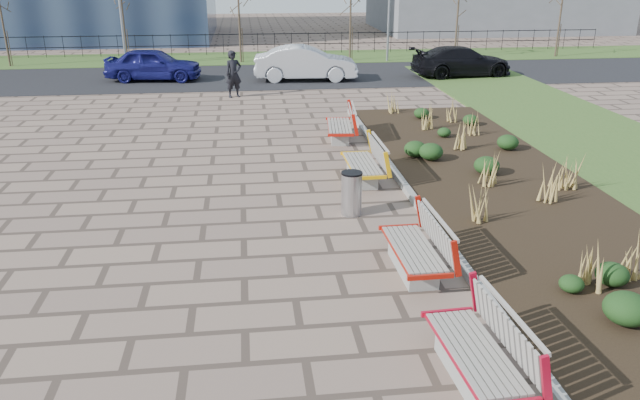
{
  "coord_description": "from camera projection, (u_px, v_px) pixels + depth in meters",
  "views": [
    {
      "loc": [
        0.16,
        -8.14,
        5.23
      ],
      "look_at": [
        1.5,
        3.0,
        0.9
      ],
      "focal_mm": 35.0,
      "sensor_mm": 36.0,
      "label": 1
    }
  ],
  "objects": [
    {
      "name": "pedestrian",
      "position": [
        234.0,
        74.0,
        25.09
      ],
      "size": [
        0.8,
        0.67,
        1.86
      ],
      "primitive_type": "imported",
      "rotation": [
        0.0,
        0.0,
        0.38
      ],
      "color": "black",
      "rests_on": "ground"
    },
    {
      "name": "ground",
      "position": [
        245.0,
        331.0,
        9.4
      ],
      "size": [
        120.0,
        120.0,
        0.0
      ],
      "primitive_type": "plane",
      "color": "#7A6353",
      "rests_on": "ground"
    },
    {
      "name": "road",
      "position": [
        241.0,
        77.0,
        29.77
      ],
      "size": [
        80.0,
        7.0,
        0.02
      ],
      "primitive_type": "cube",
      "color": "black",
      "rests_on": "ground"
    },
    {
      "name": "bench_a",
      "position": [
        475.0,
        348.0,
        8.13
      ],
      "size": [
        1.01,
        2.14,
        1.0
      ],
      "primitive_type": null,
      "rotation": [
        0.0,
        0.0,
        0.05
      ],
      "color": "#AF0B24",
      "rests_on": "ground"
    },
    {
      "name": "tree_d",
      "position": [
        350.0,
        23.0,
        33.88
      ],
      "size": [
        1.4,
        1.4,
        4.0
      ],
      "primitive_type": null,
      "color": "#4C3D2D",
      "rests_on": "grass_verge_far"
    },
    {
      "name": "bench_d",
      "position": [
        339.0,
        124.0,
        19.23
      ],
      "size": [
        1.11,
        2.18,
        1.0
      ],
      "primitive_type": null,
      "rotation": [
        0.0,
        0.0,
        -0.1
      ],
      "color": "red",
      "rests_on": "ground"
    },
    {
      "name": "car_blue",
      "position": [
        153.0,
        64.0,
        28.6
      ],
      "size": [
        4.46,
        2.17,
        1.47
      ],
      "primitive_type": "imported",
      "rotation": [
        0.0,
        0.0,
        1.47
      ],
      "color": "navy",
      "rests_on": "road"
    },
    {
      "name": "car_black",
      "position": [
        461.0,
        61.0,
        29.69
      ],
      "size": [
        4.99,
        2.46,
        1.39
      ],
      "primitive_type": "imported",
      "rotation": [
        0.0,
        0.0,
        1.68
      ],
      "color": "black",
      "rests_on": "road"
    },
    {
      "name": "tree_a",
      "position": [
        3.0,
        27.0,
        31.87
      ],
      "size": [
        1.4,
        1.4,
        4.0
      ],
      "primitive_type": null,
      "color": "#4C3D2D",
      "rests_on": "grass_verge_far"
    },
    {
      "name": "tree_f",
      "position": [
        560.0,
        20.0,
        35.22
      ],
      "size": [
        1.4,
        1.4,
        4.0
      ],
      "primitive_type": null,
      "color": "#4C3D2D",
      "rests_on": "grass_verge_far"
    },
    {
      "name": "bench_c",
      "position": [
        362.0,
        161.0,
        15.64
      ],
      "size": [
        0.91,
        2.1,
        1.0
      ],
      "primitive_type": null,
      "rotation": [
        0.0,
        0.0,
        0.01
      ],
      "color": "#FFB50D",
      "rests_on": "ground"
    },
    {
      "name": "tree_c",
      "position": [
        239.0,
        24.0,
        33.21
      ],
      "size": [
        1.4,
        1.4,
        4.0
      ],
      "primitive_type": null,
      "color": "#4C3D2D",
      "rests_on": "grass_verge_far"
    },
    {
      "name": "railing_fence",
      "position": [
        241.0,
        44.0,
        36.49
      ],
      "size": [
        44.0,
        0.1,
        1.2
      ],
      "primitive_type": null,
      "color": "black",
      "rests_on": "grass_verge_far"
    },
    {
      "name": "litter_bin",
      "position": [
        352.0,
        194.0,
        13.55
      ],
      "size": [
        0.45,
        0.45,
        0.95
      ],
      "primitive_type": "cylinder",
      "color": "#B2B2B7",
      "rests_on": "ground"
    },
    {
      "name": "planting_curb",
      "position": [
        413.0,
        198.0,
        14.44
      ],
      "size": [
        0.16,
        18.0,
        0.15
      ],
      "primitive_type": "cube",
      "color": "gray",
      "rests_on": "ground"
    },
    {
      "name": "planting_bed",
      "position": [
        509.0,
        195.0,
        14.71
      ],
      "size": [
        4.5,
        18.0,
        0.1
      ],
      "primitive_type": "cube",
      "color": "black",
      "rests_on": "ground"
    },
    {
      "name": "lamp_west",
      "position": [
        120.0,
        6.0,
        31.72
      ],
      "size": [
        0.24,
        0.6,
        6.0
      ],
      "primitive_type": null,
      "color": "gray",
      "rests_on": "grass_verge_far"
    },
    {
      "name": "tree_e",
      "position": [
        457.0,
        21.0,
        34.55
      ],
      "size": [
        1.4,
        1.4,
        4.0
      ],
      "primitive_type": null,
      "color": "#4C3D2D",
      "rests_on": "grass_verge_far"
    },
    {
      "name": "bench_b",
      "position": [
        413.0,
        246.0,
        11.04
      ],
      "size": [
        0.94,
        2.12,
        1.0
      ],
      "primitive_type": null,
      "rotation": [
        0.0,
        0.0,
        0.02
      ],
      "color": "#B0180B",
      "rests_on": "ground"
    },
    {
      "name": "lamp_east",
      "position": [
        389.0,
        4.0,
        33.28
      ],
      "size": [
        0.24,
        0.6,
        6.0
      ],
      "primitive_type": null,
      "color": "gray",
      "rests_on": "grass_verge_far"
    },
    {
      "name": "car_silver",
      "position": [
        306.0,
        63.0,
        28.63
      ],
      "size": [
        4.81,
        1.98,
        1.55
      ],
      "primitive_type": "imported",
      "rotation": [
        0.0,
        0.0,
        1.5
      ],
      "color": "#B5B7BE",
      "rests_on": "road"
    },
    {
      "name": "tree_b",
      "position": [
        124.0,
        25.0,
        32.54
      ],
      "size": [
        1.4,
        1.4,
        4.0
      ],
      "primitive_type": null,
      "color": "#4C3D2D",
      "rests_on": "grass_verge_far"
    },
    {
      "name": "grass_verge_far",
      "position": [
        241.0,
        58.0,
        35.33
      ],
      "size": [
        80.0,
        5.0,
        0.04
      ],
      "primitive_type": "cube",
      "color": "#33511E",
      "rests_on": "ground"
    }
  ]
}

